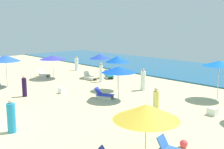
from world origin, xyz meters
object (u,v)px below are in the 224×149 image
(lounge_chair_2_0, at_px, (109,75))
(umbrella_5, at_px, (146,112))
(beachgoer_0, at_px, (143,80))
(beachgoer_5, at_px, (101,73))
(beachgoer_2, at_px, (24,87))
(beachgoer_6, at_px, (77,64))
(lounge_chair_2_1, at_px, (90,77))
(lounge_chair_1_0, at_px, (104,94))
(umbrella_3, at_px, (6,58))
(umbrella_4, at_px, (220,63))
(cooler_box_0, at_px, (62,90))
(beachgoer_4, at_px, (156,102))
(beach_ball_2, at_px, (184,144))
(umbrella_2, at_px, (100,56))
(umbrella_7, at_px, (53,57))
(cooler_box_1, at_px, (212,112))
(lounge_chair_7_0, at_px, (44,74))
(umbrella_8, at_px, (117,59))
(beachgoer_7, at_px, (11,117))
(umbrella_1, at_px, (119,69))

(lounge_chair_2_0, distance_m, umbrella_5, 16.92)
(beachgoer_0, distance_m, beachgoer_5, 4.61)
(beachgoer_2, distance_m, beachgoer_6, 11.70)
(lounge_chair_2_0, height_order, lounge_chair_2_1, lounge_chair_2_0)
(lounge_chair_1_0, xyz_separation_m, umbrella_3, (-8.04, -3.43, 2.09))
(umbrella_4, height_order, cooler_box_0, umbrella_4)
(beachgoer_4, height_order, cooler_box_0, beachgoer_4)
(beachgoer_5, height_order, beachgoer_6, beachgoer_5)
(beach_ball_2, bearing_deg, umbrella_4, 107.88)
(beachgoer_2, bearing_deg, umbrella_2, -154.60)
(lounge_chair_2_1, height_order, umbrella_7, umbrella_7)
(lounge_chair_2_1, bearing_deg, umbrella_2, 7.19)
(lounge_chair_2_0, xyz_separation_m, beachgoer_2, (1.02, -8.93, 0.43))
(umbrella_4, height_order, cooler_box_1, umbrella_4)
(lounge_chair_7_0, xyz_separation_m, beachgoer_5, (5.66, 2.50, 0.53))
(beachgoer_5, relative_size, beach_ball_2, 5.14)
(umbrella_7, relative_size, beachgoer_0, 1.47)
(umbrella_2, height_order, beachgoer_0, umbrella_2)
(lounge_chair_7_0, distance_m, beach_ball_2, 18.44)
(umbrella_3, relative_size, lounge_chair_7_0, 1.93)
(umbrella_3, relative_size, beachgoer_0, 1.56)
(umbrella_2, distance_m, umbrella_4, 11.44)
(umbrella_5, relative_size, umbrella_8, 0.89)
(lounge_chair_2_0, bearing_deg, cooler_box_0, -134.20)
(lounge_chair_2_0, height_order, umbrella_7, umbrella_7)
(lounge_chair_2_1, relative_size, beachgoer_5, 0.86)
(umbrella_2, height_order, beachgoer_7, umbrella_2)
(lounge_chair_1_0, distance_m, beachgoer_6, 12.40)
(beachgoer_0, bearing_deg, umbrella_5, -161.34)
(beachgoer_2, relative_size, cooler_box_1, 2.93)
(lounge_chair_7_0, relative_size, beach_ball_2, 4.06)
(lounge_chair_2_1, distance_m, beach_ball_2, 15.14)
(lounge_chair_2_0, height_order, umbrella_4, umbrella_4)
(beachgoer_0, distance_m, cooler_box_1, 6.85)
(umbrella_4, distance_m, beachgoer_6, 16.58)
(umbrella_1, xyz_separation_m, lounge_chair_7_0, (-10.93, 0.46, -1.77))
(umbrella_8, xyz_separation_m, beachgoer_6, (-9.90, 3.24, -1.70))
(beachgoer_7, bearing_deg, beachgoer_2, 99.46)
(umbrella_5, xyz_separation_m, beachgoer_4, (-3.48, 5.01, -1.35))
(lounge_chair_2_0, xyz_separation_m, umbrella_4, (10.57, 0.38, 2.18))
(umbrella_2, bearing_deg, lounge_chair_1_0, -38.59)
(cooler_box_1, bearing_deg, beachgoer_2, 31.81)
(lounge_chair_2_0, relative_size, cooler_box_1, 2.93)
(umbrella_3, relative_size, umbrella_5, 1.11)
(umbrella_4, relative_size, beachgoer_5, 1.54)
(beachgoer_0, bearing_deg, lounge_chair_2_1, 71.57)
(cooler_box_0, bearing_deg, beachgoer_2, 146.15)
(umbrella_3, relative_size, cooler_box_1, 5.08)
(umbrella_5, distance_m, beachgoer_0, 12.01)
(umbrella_1, bearing_deg, beachgoer_7, -84.39)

